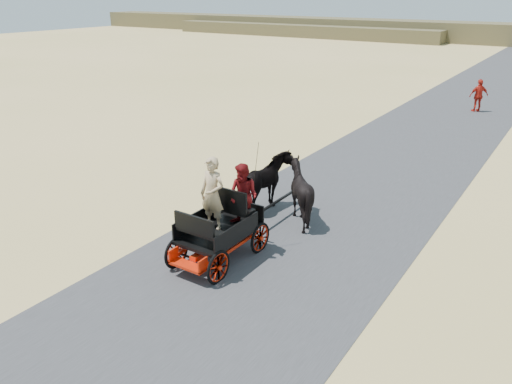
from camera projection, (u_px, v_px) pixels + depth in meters
The scene contains 9 objects.
ground at pixel (213, 302), 10.45m from camera, with size 140.00×140.00×0.00m, color tan.
road at pixel (213, 301), 10.45m from camera, with size 6.00×140.00×0.01m, color #38383A.
ridge_near at pixel (299, 31), 70.33m from camera, with size 40.00×4.00×1.60m, color brown.
carriage at pixel (219, 245), 12.02m from camera, with size 1.30×2.40×0.72m, color black, non-canonical shape.
horse_left at pixel (267, 184), 14.43m from camera, with size 0.91×2.01×1.70m, color black.
horse_right at pixel (300, 192), 13.87m from camera, with size 1.37×1.54×1.70m, color black.
driver_man at pixel (212, 194), 11.68m from camera, with size 0.66×0.43×1.80m, color tan.
passenger_woman at pixel (243, 196), 11.90m from camera, with size 0.77×0.60×1.58m, color #660C0F.
pedestrian at pixel (479, 96), 26.53m from camera, with size 1.01×0.42×1.73m, color red.
Camera 1 is at (5.62, -6.86, 6.05)m, focal length 35.00 mm.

